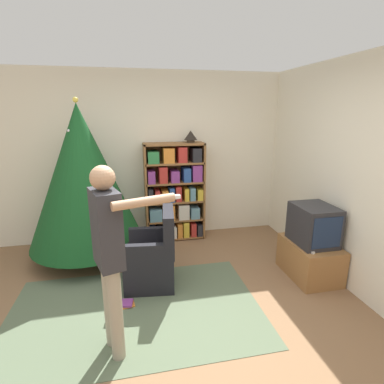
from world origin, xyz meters
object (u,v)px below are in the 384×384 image
television (314,225)px  christmas_tree (83,177)px  standing_person (109,248)px  bookshelf (175,193)px  table_lamp (191,136)px  armchair (153,259)px

television → christmas_tree: (-2.75, 1.11, 0.48)m
standing_person → christmas_tree: bearing=174.9°
bookshelf → table_lamp: size_ratio=7.69×
bookshelf → table_lamp: (0.26, 0.01, 0.88)m
television → standing_person: (-2.32, -0.75, 0.28)m
television → armchair: size_ratio=0.57×
armchair → table_lamp: (0.72, 1.29, 1.32)m
christmas_tree → armchair: christmas_tree is taller
table_lamp → standing_person: bearing=-116.3°
television → table_lamp: table_lamp is taller
bookshelf → television: size_ratio=2.92×
armchair → christmas_tree: bearing=-130.5°
television → armchair: same height
bookshelf → table_lamp: 0.92m
standing_person → table_lamp: 2.61m
christmas_tree → table_lamp: size_ratio=10.87×
television → christmas_tree: bearing=158.0°
bookshelf → armchair: bearing=-109.7°
bookshelf → christmas_tree: (-1.29, -0.38, 0.40)m
christmas_tree → armchair: 1.48m
bookshelf → television: 2.09m
armchair → table_lamp: table_lamp is taller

